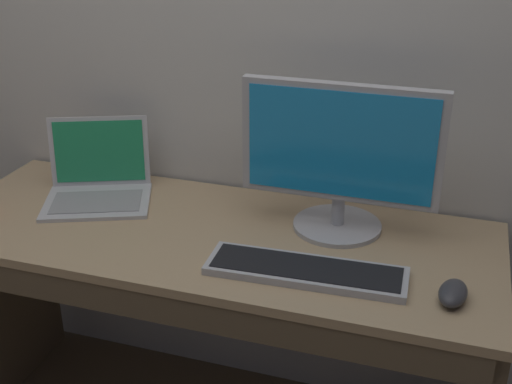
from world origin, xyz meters
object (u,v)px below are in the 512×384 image
object	(u,v)px
laptop_silver	(98,183)
external_monitor	(340,154)
wired_keyboard	(306,271)
computer_mouse	(453,293)

from	to	relation	value
laptop_silver	external_monitor	distance (m)	0.77
external_monitor	wired_keyboard	bearing A→B (deg)	-95.33
laptop_silver	external_monitor	xyz separation A→B (m)	(0.74, 0.01, 0.18)
laptop_silver	computer_mouse	size ratio (longest dim) A/B	3.43
laptop_silver	wired_keyboard	distance (m)	0.76
laptop_silver	computer_mouse	bearing A→B (deg)	-13.17
laptop_silver	computer_mouse	world-z (taller)	laptop_silver
wired_keyboard	computer_mouse	xyz separation A→B (m)	(0.35, -0.01, 0.01)
laptop_silver	wired_keyboard	bearing A→B (deg)	-18.64
wired_keyboard	external_monitor	bearing A→B (deg)	84.67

